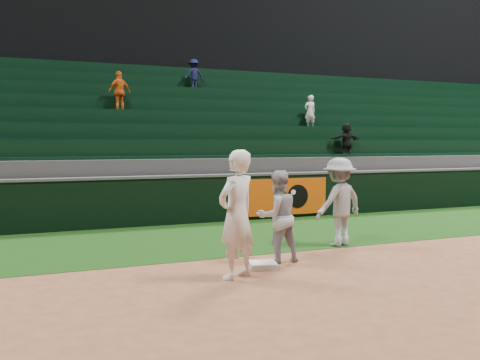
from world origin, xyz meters
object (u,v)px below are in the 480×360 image
at_px(first_base, 263,265).
at_px(first_baseman, 237,215).
at_px(base_coach, 339,202).
at_px(baserunner, 277,216).

relative_size(first_base, first_baseman, 0.22).
xyz_separation_m(first_base, base_coach, (2.23, 1.14, 0.84)).
relative_size(first_baseman, baserunner, 1.23).
bearing_deg(first_baseman, baserunner, -171.41).
bearing_deg(baserunner, first_base, 34.52).
xyz_separation_m(first_base, baserunner, (0.43, 0.31, 0.75)).
distance_m(first_base, baserunner, 0.92).
height_order(first_baseman, base_coach, first_baseman).
height_order(first_baseman, baserunner, first_baseman).
bearing_deg(first_base, baserunner, 36.11).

